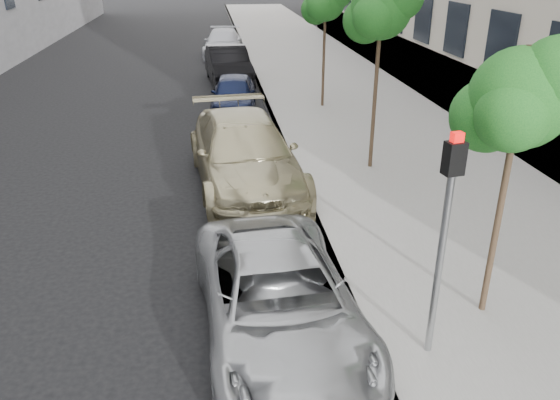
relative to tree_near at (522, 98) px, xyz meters
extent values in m
cube|color=gray|center=(1.07, 22.50, -3.49)|extent=(6.40, 72.00, 0.14)
cube|color=#9E9B93|center=(-2.05, 22.50, -3.49)|extent=(0.15, 72.00, 0.14)
cylinder|color=#38281C|center=(-0.03, 0.00, -1.36)|extent=(0.10, 0.10, 4.11)
sphere|color=#144F1A|center=(-0.03, 0.00, 0.00)|extent=(1.39, 1.39, 1.39)
sphere|color=#144F1A|center=(0.32, -0.20, 0.30)|extent=(1.11, 1.11, 1.11)
sphere|color=#144F1A|center=(-0.33, 0.25, -0.30)|extent=(1.04, 1.04, 1.04)
cylinder|color=#38281C|center=(-0.03, 6.50, -1.06)|extent=(0.10, 0.10, 4.71)
sphere|color=#144F1A|center=(-0.03, 6.50, 0.59)|extent=(1.47, 1.47, 1.47)
sphere|color=#144F1A|center=(-0.33, 6.75, 0.29)|extent=(1.11, 1.11, 1.11)
cylinder|color=#38281C|center=(-0.03, 13.00, -1.22)|extent=(0.10, 0.10, 4.40)
sphere|color=#144F1A|center=(-0.03, 13.00, 0.28)|extent=(1.38, 1.38, 1.38)
sphere|color=#144F1A|center=(-0.33, 13.25, -0.02)|extent=(1.03, 1.03, 1.03)
cylinder|color=#939699|center=(-1.26, -0.84, -2.06)|extent=(0.10, 0.10, 2.71)
cube|color=black|center=(-1.26, -0.84, -0.50)|extent=(0.27, 0.22, 0.42)
cube|color=red|center=(-1.26, -0.84, -0.23)|extent=(0.16, 0.12, 0.12)
imported|color=#A0A2A4|center=(-3.33, -0.10, -2.89)|extent=(2.57, 4.98, 1.34)
imported|color=tan|center=(-3.42, 5.87, -2.70)|extent=(2.94, 6.10, 1.71)
imported|color=black|center=(-3.33, 13.02, -2.89)|extent=(1.91, 4.05, 1.34)
imported|color=black|center=(-3.33, 18.00, -2.76)|extent=(2.12, 4.95, 1.59)
imported|color=#B3B4BC|center=(-3.33, 24.99, -2.82)|extent=(2.47, 5.20, 1.46)
camera|label=1|loc=(-4.16, -6.78, 1.77)|focal=35.00mm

